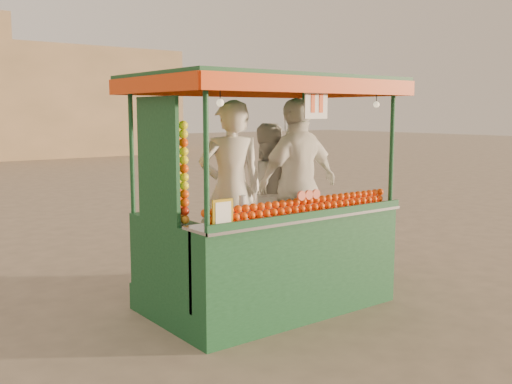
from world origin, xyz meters
TOP-DOWN VIEW (x-y plane):
  - ground at (0.00, 0.00)m, footprint 90.00×90.00m
  - building_right at (7.00, 24.00)m, footprint 9.00×6.00m
  - juice_cart at (0.09, -0.13)m, footprint 2.63×1.70m
  - vendor_left at (-0.08, 0.27)m, footprint 0.80×0.67m
  - vendor_middle at (0.57, 0.50)m, footprint 0.93×0.81m
  - vendor_right at (0.75, 0.14)m, footprint 1.14×0.52m

SIDE VIEW (x-z plane):
  - ground at x=0.00m, z-range 0.00..0.00m
  - juice_cart at x=0.09m, z-range -0.42..1.97m
  - vendor_middle at x=0.57m, z-range 0.28..1.91m
  - vendor_left at x=-0.08m, z-range 0.28..2.16m
  - vendor_right at x=0.75m, z-range 0.28..2.19m
  - building_right at x=7.00m, z-range 0.00..5.00m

